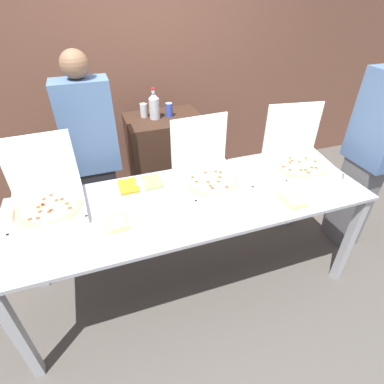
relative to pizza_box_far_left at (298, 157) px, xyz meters
The scene contains 15 objects.
ground_plane 1.35m from the pizza_box_far_left, behind, with size 16.00×16.00×0.00m, color #514C47.
brick_wall_behind 1.88m from the pizza_box_far_left, 121.18° to the left, with size 10.00×0.06×2.80m.
buffet_table 0.97m from the pizza_box_far_left, behind, with size 2.46×0.84×0.87m.
pizza_box_far_left is the anchor object (origin of this frame).
pizza_box_far_right 0.76m from the pizza_box_far_left, behind, with size 0.47×0.48×0.44m.
pizza_box_near_right 1.87m from the pizza_box_far_left, behind, with size 0.47×0.48×0.44m.
paper_plate_front_right 1.49m from the pizza_box_far_left, behind, with size 0.22×0.22×0.03m.
paper_plate_front_left 0.53m from the pizza_box_far_left, 128.15° to the right, with size 0.24×0.24×0.03m.
veggie_tray 1.26m from the pizza_box_far_left, behind, with size 0.38×0.23×0.05m.
sideboard_podium 1.31m from the pizza_box_far_left, 134.20° to the left, with size 0.70×0.52×1.07m.
soda_bottle 1.31m from the pizza_box_far_left, 136.71° to the left, with size 0.09×0.09×0.27m.
soda_can_silver 1.42m from the pizza_box_far_left, 137.05° to the left, with size 0.07×0.07×0.12m.
soda_can_colored 1.22m from the pizza_box_far_left, 132.00° to the left, with size 0.07×0.07×0.12m.
person_guest_plaid 1.64m from the pizza_box_far_left, 159.54° to the left, with size 0.40×0.22×1.74m.
person_guest_cap 0.63m from the pizza_box_far_left, 11.24° to the right, with size 0.22×0.40×1.78m.
Camera 1 is at (-0.55, -1.57, 2.09)m, focal length 28.00 mm.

